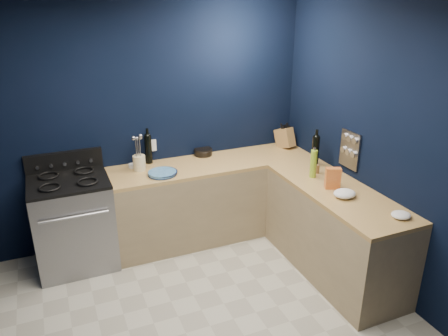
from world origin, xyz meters
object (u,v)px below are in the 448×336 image
gas_range (74,224)px  knife_block (285,138)px  utensil_crock (139,163)px  crouton_bag (333,178)px  plate_stack (162,173)px

gas_range → knife_block: size_ratio=3.99×
utensil_crock → crouton_bag: (1.60, -1.17, 0.02)m
gas_range → plate_stack: (0.92, -0.12, 0.46)m
plate_stack → utensil_crock: (-0.19, 0.22, 0.06)m
plate_stack → utensil_crock: bearing=130.3°
knife_block → crouton_bag: (-0.19, -1.23, -0.01)m
gas_range → plate_stack: bearing=-7.4°
utensil_crock → knife_block: bearing=1.7°
crouton_bag → plate_stack: bearing=169.3°
knife_block → gas_range: bearing=166.1°
crouton_bag → knife_block: bearing=104.6°
utensil_crock → crouton_bag: 1.99m
plate_stack → knife_block: size_ratio=1.26×
gas_range → plate_stack: 1.03m
gas_range → utensil_crock: bearing=7.8°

